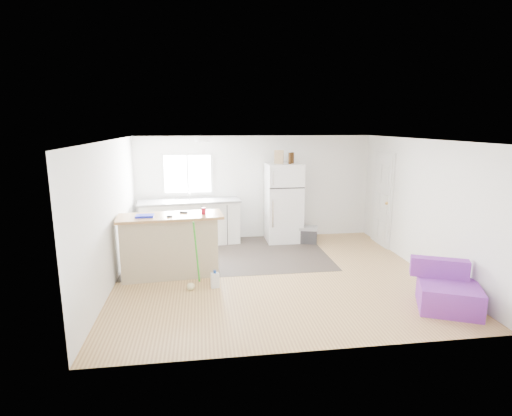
{
  "coord_description": "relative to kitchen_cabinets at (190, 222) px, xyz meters",
  "views": [
    {
      "loc": [
        -1.24,
        -6.68,
        2.66
      ],
      "look_at": [
        -0.22,
        0.7,
        1.09
      ],
      "focal_mm": 28.0,
      "sensor_mm": 36.0,
      "label": 1
    }
  ],
  "objects": [
    {
      "name": "room",
      "position": [
        1.52,
        -2.15,
        0.69
      ],
      "size": [
        5.51,
        5.01,
        2.41
      ],
      "color": "#9D6F42",
      "rests_on": "ground"
    },
    {
      "name": "vinyl_zone",
      "position": [
        0.8,
        -0.9,
        -0.51
      ],
      "size": [
        4.05,
        2.5,
        0.0
      ],
      "primitive_type": "cube",
      "color": "#38302A",
      "rests_on": "floor"
    },
    {
      "name": "window",
      "position": [
        -0.03,
        0.33,
        1.04
      ],
      "size": [
        1.18,
        0.06,
        0.98
      ],
      "color": "white",
      "rests_on": "back_wall"
    },
    {
      "name": "interior_door",
      "position": [
        4.24,
        -0.6,
        0.51
      ],
      "size": [
        0.11,
        0.92,
        2.1
      ],
      "color": "white",
      "rests_on": "right_wall"
    },
    {
      "name": "ceiling_fixture",
      "position": [
        0.32,
        -0.95,
        1.85
      ],
      "size": [
        0.3,
        0.3,
        0.07
      ],
      "primitive_type": "cylinder",
      "color": "white",
      "rests_on": "ceiling"
    },
    {
      "name": "kitchen_cabinets",
      "position": [
        0.0,
        0.0,
        0.0
      ],
      "size": [
        2.3,
        0.92,
        1.29
      ],
      "rotation": [
        0.0,
        0.0,
        0.1
      ],
      "color": "white",
      "rests_on": "floor"
    },
    {
      "name": "peninsula",
      "position": [
        -0.31,
        -1.92,
        0.05
      ],
      "size": [
        1.85,
        0.84,
        1.11
      ],
      "rotation": [
        0.0,
        0.0,
        0.09
      ],
      "color": "tan",
      "rests_on": "floor"
    },
    {
      "name": "refrigerator",
      "position": [
        2.13,
        -0.04,
        0.39
      ],
      "size": [
        0.8,
        0.76,
        1.79
      ],
      "rotation": [
        0.0,
        0.0,
        0.01
      ],
      "color": "white",
      "rests_on": "floor"
    },
    {
      "name": "cooler",
      "position": [
        2.62,
        -0.3,
        -0.32
      ],
      "size": [
        0.56,
        0.45,
        0.37
      ],
      "rotation": [
        0.0,
        0.0,
        -0.27
      ],
      "color": "#2F2F31",
      "rests_on": "floor"
    },
    {
      "name": "purple_seat",
      "position": [
        3.81,
        -3.8,
        -0.26
      ],
      "size": [
        1.07,
        1.07,
        0.68
      ],
      "rotation": [
        0.0,
        0.0,
        -0.43
      ],
      "color": "purple",
      "rests_on": "floor"
    },
    {
      "name": "cleaner_jug",
      "position": [
        0.45,
        -2.59,
        -0.38
      ],
      "size": [
        0.15,
        0.12,
        0.3
      ],
      "rotation": [
        0.0,
        0.0,
        0.16
      ],
      "color": "white",
      "rests_on": "floor"
    },
    {
      "name": "mop",
      "position": [
        0.09,
        -2.6,
        -0.28
      ],
      "size": [
        0.22,
        0.33,
        1.16
      ],
      "rotation": [
        0.0,
        0.0,
        -0.23
      ],
      "color": "green",
      "rests_on": "floor"
    },
    {
      "name": "red_cup",
      "position": [
        0.3,
        -1.93,
        0.66
      ],
      "size": [
        0.09,
        0.09,
        0.12
      ],
      "primitive_type": "cylinder",
      "rotation": [
        0.0,
        0.0,
        -0.15
      ],
      "color": "#B80B21",
      "rests_on": "peninsula"
    },
    {
      "name": "blue_tray",
      "position": [
        -0.7,
        -2.01,
        0.62
      ],
      "size": [
        0.3,
        0.22,
        0.04
      ],
      "primitive_type": "cube",
      "rotation": [
        0.0,
        0.0,
        0.01
      ],
      "color": "#1620D2",
      "rests_on": "peninsula"
    },
    {
      "name": "tool_a",
      "position": [
        -0.05,
        -1.79,
        0.61
      ],
      "size": [
        0.15,
        0.1,
        0.03
      ],
      "primitive_type": "cube",
      "rotation": [
        0.0,
        0.0,
        -0.35
      ],
      "color": "black",
      "rests_on": "peninsula"
    },
    {
      "name": "tool_b",
      "position": [
        -0.28,
        -2.07,
        0.61
      ],
      "size": [
        0.1,
        0.04,
        0.03
      ],
      "primitive_type": "cube",
      "rotation": [
        0.0,
        0.0,
        0.04
      ],
      "color": "black",
      "rests_on": "peninsula"
    },
    {
      "name": "cardboard_box",
      "position": [
        2.01,
        -0.07,
        1.43
      ],
      "size": [
        0.22,
        0.16,
        0.3
      ],
      "primitive_type": "cube",
      "rotation": [
        0.0,
        0.0,
        -0.32
      ],
      "color": "#A2875C",
      "rests_on": "refrigerator"
    },
    {
      "name": "bottle_left",
      "position": [
        2.24,
        -0.15,
        1.41
      ],
      "size": [
        0.09,
        0.09,
        0.25
      ],
      "primitive_type": "cylinder",
      "rotation": [
        0.0,
        0.0,
        0.39
      ],
      "color": "#381F0A",
      "rests_on": "refrigerator"
    },
    {
      "name": "bottle_right",
      "position": [
        2.32,
        -0.05,
        1.41
      ],
      "size": [
        0.09,
        0.09,
        0.25
      ],
      "primitive_type": "cylinder",
      "rotation": [
        0.0,
        0.0,
        0.42
      ],
      "color": "#381F0A",
      "rests_on": "refrigerator"
    }
  ]
}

